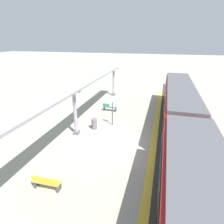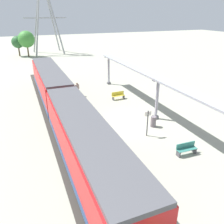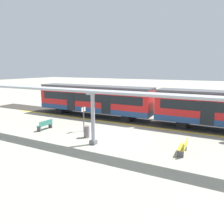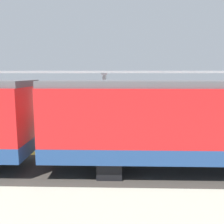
% 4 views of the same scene
% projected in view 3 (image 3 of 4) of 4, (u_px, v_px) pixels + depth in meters
% --- Properties ---
extents(ground_plane, '(176.00, 176.00, 0.00)m').
position_uv_depth(ground_plane, '(115.00, 133.00, 18.39)').
color(ground_plane, '#A3A390').
extents(tactile_edge_strip, '(0.47, 30.48, 0.01)m').
position_uv_depth(tactile_edge_strip, '(130.00, 125.00, 21.23)').
color(tactile_edge_strip, gold).
rests_on(tactile_edge_strip, ground).
extents(trackbed, '(3.20, 42.48, 0.01)m').
position_uv_depth(trackbed, '(137.00, 121.00, 22.82)').
color(trackbed, '#38332D').
rests_on(trackbed, ground).
extents(train_near_carriage, '(2.65, 13.83, 3.48)m').
position_uv_depth(train_near_carriage, '(94.00, 100.00, 24.88)').
color(train_near_carriage, red).
rests_on(train_near_carriage, ground).
extents(canopy_pillar_second, '(1.10, 0.44, 3.78)m').
position_uv_depth(canopy_pillar_second, '(93.00, 118.00, 15.43)').
color(canopy_pillar_second, slate).
rests_on(canopy_pillar_second, ground).
extents(canopy_beam, '(1.20, 24.72, 0.16)m').
position_uv_depth(canopy_beam, '(94.00, 91.00, 15.00)').
color(canopy_beam, '#A8AAB2').
rests_on(canopy_beam, canopy_pillar_nearest).
extents(bench_near_end, '(1.52, 0.49, 0.86)m').
position_uv_depth(bench_near_end, '(45.00, 125.00, 19.43)').
color(bench_near_end, '#347C71').
rests_on(bench_near_end, ground).
extents(bench_mid_platform, '(1.51, 0.49, 0.86)m').
position_uv_depth(bench_mid_platform, '(183.00, 147.00, 13.96)').
color(bench_mid_platform, gold).
rests_on(bench_mid_platform, ground).
extents(trash_bin, '(0.48, 0.48, 0.94)m').
position_uv_depth(trash_bin, '(87.00, 132.00, 17.26)').
color(trash_bin, slate).
rests_on(trash_bin, ground).
extents(platform_info_sign, '(0.56, 0.10, 2.20)m').
position_uv_depth(platform_info_sign, '(84.00, 116.00, 18.79)').
color(platform_info_sign, '#4C4C51').
rests_on(platform_info_sign, ground).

